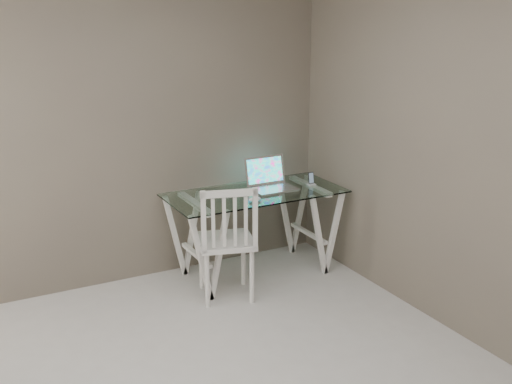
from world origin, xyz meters
TOP-DOWN VIEW (x-y plane):
  - room at (-0.06, 0.02)m, footprint 4.50×4.52m
  - desk at (1.20, 1.83)m, footprint 1.50×0.70m
  - chair at (0.77, 1.48)m, footprint 0.54×0.54m
  - laptop at (1.37, 1.88)m, footprint 0.37×0.32m
  - keyboard at (1.02, 1.84)m, footprint 0.25×0.11m
  - mouse at (1.08, 1.61)m, footprint 0.11×0.06m
  - phone_dock at (1.74, 1.79)m, footprint 0.06×0.06m

SIDE VIEW (x-z plane):
  - desk at x=1.20m, z-range 0.01..0.76m
  - chair at x=0.77m, z-range 0.05..1.01m
  - keyboard at x=1.02m, z-range 0.75..0.75m
  - mouse at x=1.08m, z-range 0.75..0.78m
  - phone_dock at x=1.74m, z-range 0.72..0.84m
  - laptop at x=1.37m, z-range 0.68..0.94m
  - room at x=-0.06m, z-range 0.36..3.07m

